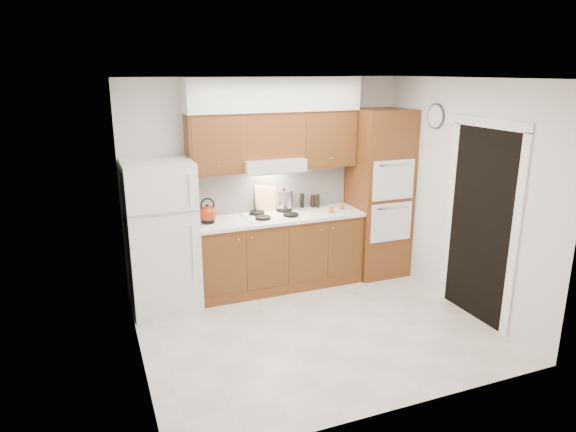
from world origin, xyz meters
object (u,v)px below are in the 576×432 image
object	(u,v)px
kettle	(208,214)
stock_pot	(284,200)
fridge	(162,236)
oven_cabinet	(379,194)

from	to	relation	value
kettle	stock_pot	size ratio (longest dim) A/B	0.89
stock_pot	fridge	bearing A→B (deg)	-170.84
oven_cabinet	kettle	distance (m)	2.29
fridge	oven_cabinet	distance (m)	2.86
kettle	stock_pot	bearing A→B (deg)	-12.27
kettle	stock_pot	xyz separation A→B (m)	(1.04, 0.20, 0.03)
oven_cabinet	stock_pot	world-z (taller)	oven_cabinet
fridge	stock_pot	distance (m)	1.62
oven_cabinet	stock_pot	size ratio (longest dim) A/B	9.74
oven_cabinet	fridge	bearing A→B (deg)	-179.30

